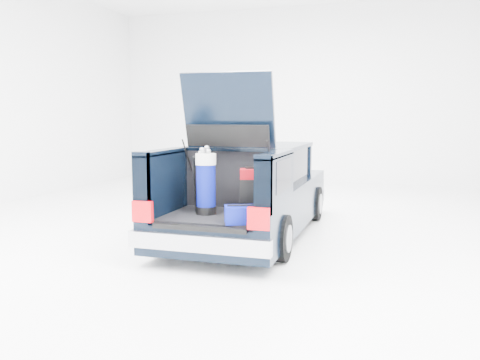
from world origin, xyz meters
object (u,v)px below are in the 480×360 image
(red_suitcase, at_px, (254,192))
(blue_duffel, at_px, (243,214))
(black_golf_bag, at_px, (203,184))
(blue_golf_bag, at_px, (206,183))
(car, at_px, (251,192))

(red_suitcase, distance_m, blue_duffel, 0.65)
(red_suitcase, xyz_separation_m, black_golf_bag, (-0.70, -0.08, 0.09))
(black_golf_bag, bearing_deg, red_suitcase, 17.84)
(black_golf_bag, distance_m, blue_golf_bag, 0.16)
(blue_duffel, bearing_deg, red_suitcase, 70.89)
(black_golf_bag, xyz_separation_m, blue_golf_bag, (0.10, -0.13, 0.03))
(car, relative_size, blue_golf_bag, 5.14)
(car, bearing_deg, blue_golf_bag, -95.80)
(car, relative_size, red_suitcase, 7.42)
(car, relative_size, black_golf_bag, 5.46)
(red_suitcase, bearing_deg, blue_golf_bag, -177.72)
(black_golf_bag, xyz_separation_m, blue_duffel, (0.73, -0.54, -0.28))
(red_suitcase, bearing_deg, blue_duffel, -103.90)
(black_golf_bag, height_order, blue_duffel, black_golf_bag)
(red_suitcase, height_order, blue_golf_bag, blue_golf_bag)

